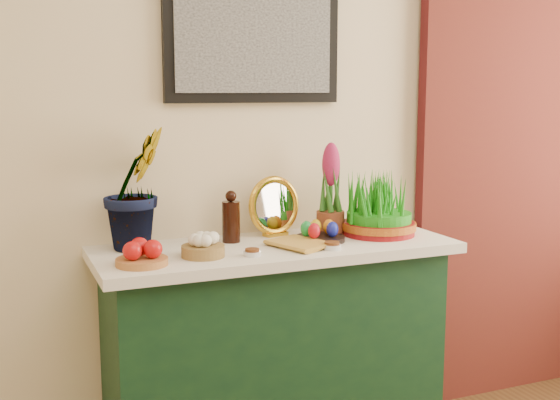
# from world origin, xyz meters

# --- Properties ---
(sideboard) EXTENTS (1.30, 0.45, 0.85)m
(sideboard) POSITION_xyz_m (0.01, 2.00, 0.42)
(sideboard) COLOR #14371A
(sideboard) RESTS_ON ground
(tablecloth) EXTENTS (1.40, 0.55, 0.04)m
(tablecloth) POSITION_xyz_m (0.01, 2.00, 0.87)
(tablecloth) COLOR silver
(tablecloth) RESTS_ON sideboard
(hyacinth_green) EXTENTS (0.39, 0.37, 0.61)m
(hyacinth_green) POSITION_xyz_m (-0.50, 2.13, 1.19)
(hyacinth_green) COLOR #2A671F
(hyacinth_green) RESTS_ON tablecloth
(apple_bowl) EXTENTS (0.20, 0.20, 0.09)m
(apple_bowl) POSITION_xyz_m (-0.53, 1.87, 0.93)
(apple_bowl) COLOR #A66532
(apple_bowl) RESTS_ON tablecloth
(garlic_basket) EXTENTS (0.18, 0.18, 0.09)m
(garlic_basket) POSITION_xyz_m (-0.31, 1.91, 0.93)
(garlic_basket) COLOR olive
(garlic_basket) RESTS_ON tablecloth
(vinegar_cruet) EXTENTS (0.07, 0.07, 0.20)m
(vinegar_cruet) POSITION_xyz_m (-0.13, 2.10, 0.98)
(vinegar_cruet) COLOR black
(vinegar_cruet) RESTS_ON tablecloth
(mirror) EXTENTS (0.25, 0.11, 0.25)m
(mirror) POSITION_xyz_m (0.07, 2.16, 1.01)
(mirror) COLOR gold
(mirror) RESTS_ON tablecloth
(book) EXTENTS (0.22, 0.26, 0.03)m
(book) POSITION_xyz_m (-0.00, 1.89, 0.91)
(book) COLOR gold
(book) RESTS_ON tablecloth
(spice_dish_left) EXTENTS (0.06, 0.06, 0.03)m
(spice_dish_left) POSITION_xyz_m (-0.14, 1.85, 0.90)
(spice_dish_left) COLOR silver
(spice_dish_left) RESTS_ON tablecloth
(spice_dish_right) EXTENTS (0.07, 0.07, 0.03)m
(spice_dish_right) POSITION_xyz_m (0.17, 1.84, 0.90)
(spice_dish_right) COLOR silver
(spice_dish_right) RESTS_ON tablecloth
(egg_plate) EXTENTS (0.21, 0.21, 0.08)m
(egg_plate) POSITION_xyz_m (0.19, 1.98, 0.92)
(egg_plate) COLOR black
(egg_plate) RESTS_ON tablecloth
(hyacinth_pink) EXTENTS (0.12, 0.12, 0.38)m
(hyacinth_pink) POSITION_xyz_m (0.30, 2.10, 1.06)
(hyacinth_pink) COLOR brown
(hyacinth_pink) RESTS_ON tablecloth
(wheatgrass_sabzeh) EXTENTS (0.31, 0.31, 0.25)m
(wheatgrass_sabzeh) POSITION_xyz_m (0.47, 2.00, 1.00)
(wheatgrass_sabzeh) COLOR maroon
(wheatgrass_sabzeh) RESTS_ON tablecloth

